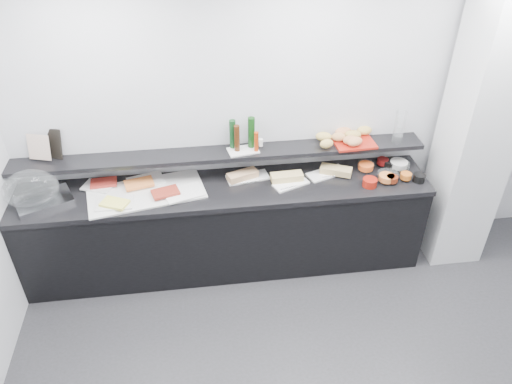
{
  "coord_description": "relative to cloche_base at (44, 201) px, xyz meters",
  "views": [
    {
      "loc": [
        -0.88,
        -1.86,
        3.4
      ],
      "look_at": [
        -0.45,
        1.45,
        1.0
      ],
      "focal_mm": 35.0,
      "sensor_mm": 36.0,
      "label": 1
    }
  ],
  "objects": [
    {
      "name": "back_wall",
      "position": [
        2.2,
        0.33,
        0.43
      ],
      "size": [
        5.0,
        0.02,
        2.7
      ],
      "primitive_type": "cube",
      "color": "silver",
      "rests_on": "ground"
    },
    {
      "name": "ceiling",
      "position": [
        2.2,
        -1.67,
        1.78
      ],
      "size": [
        5.0,
        5.0,
        0.0
      ],
      "primitive_type": "plane",
      "color": "white",
      "rests_on": "back_wall"
    },
    {
      "name": "column",
      "position": [
        3.7,
        -0.02,
        0.43
      ],
      "size": [
        0.5,
        0.5,
        2.7
      ],
      "primitive_type": "cube",
      "color": "silver",
      "rests_on": "ground"
    },
    {
      "name": "buffet_cabinet",
      "position": [
        1.5,
        0.03,
        -0.5
      ],
      "size": [
        3.6,
        0.6,
        0.85
      ],
      "primitive_type": "cube",
      "color": "black",
      "rests_on": "ground"
    },
    {
      "name": "counter_top",
      "position": [
        1.5,
        0.03,
        -0.05
      ],
      "size": [
        3.62,
        0.62,
        0.05
      ],
      "primitive_type": "cube",
      "color": "black",
      "rests_on": "buffet_cabinet"
    },
    {
      "name": "wall_shelf",
      "position": [
        1.5,
        0.21,
        0.21
      ],
      "size": [
        3.6,
        0.25,
        0.04
      ],
      "primitive_type": "cube",
      "color": "black",
      "rests_on": "back_wall"
    },
    {
      "name": "cloche_base",
      "position": [
        0.0,
        0.0,
        0.0
      ],
      "size": [
        0.52,
        0.44,
        0.04
      ],
      "primitive_type": "cube",
      "rotation": [
        0.0,
        0.0,
        0.42
      ],
      "color": "silver",
      "rests_on": "counter_top"
    },
    {
      "name": "cloche_dome",
      "position": [
        -0.08,
        0.03,
        0.11
      ],
      "size": [
        0.5,
        0.38,
        0.34
      ],
      "primitive_type": "ellipsoid",
      "rotation": [
        0.0,
        0.0,
        0.2
      ],
      "color": "white",
      "rests_on": "cloche_base"
    },
    {
      "name": "linen_runner",
      "position": [
        0.84,
        0.02,
        -0.01
      ],
      "size": [
        1.04,
        0.64,
        0.01
      ],
      "primitive_type": "cube",
      "rotation": [
        0.0,
        0.0,
        0.19
      ],
      "color": "silver",
      "rests_on": "counter_top"
    },
    {
      "name": "platter_meat_a",
      "position": [
        0.42,
        0.15,
        0.0
      ],
      "size": [
        0.3,
        0.25,
        0.01
      ],
      "primitive_type": "cube",
      "rotation": [
        0.0,
        0.0,
        -0.37
      ],
      "color": "silver",
      "rests_on": "linen_runner"
    },
    {
      "name": "food_meat_a",
      "position": [
        0.47,
        0.17,
        0.02
      ],
      "size": [
        0.23,
        0.16,
        0.02
      ],
      "primitive_type": "cube",
      "rotation": [
        0.0,
        0.0,
        0.08
      ],
      "color": "maroon",
      "rests_on": "platter_meat_a"
    },
    {
      "name": "platter_salmon",
      "position": [
        0.83,
        0.19,
        0.0
      ],
      "size": [
        0.36,
        0.29,
        0.01
      ],
      "primitive_type": "cube",
      "rotation": [
        0.0,
        0.0,
        0.3
      ],
      "color": "white",
      "rests_on": "linen_runner"
    },
    {
      "name": "food_salmon",
      "position": [
        0.77,
        0.12,
        0.02
      ],
      "size": [
        0.27,
        0.21,
        0.02
      ],
      "primitive_type": "cube",
      "rotation": [
        0.0,
        0.0,
        0.24
      ],
      "color": "orange",
      "rests_on": "platter_salmon"
    },
    {
      "name": "platter_cheese",
      "position": [
        0.59,
        -0.11,
        0.0
      ],
      "size": [
        0.3,
        0.2,
        0.01
      ],
      "primitive_type": "cube",
      "rotation": [
        0.0,
        0.0,
        -0.01
      ],
      "color": "silver",
      "rests_on": "linen_runner"
    },
    {
      "name": "food_cheese",
      "position": [
        0.59,
        -0.14,
        0.02
      ],
      "size": [
        0.25,
        0.22,
        0.02
      ],
      "primitive_type": "cube",
      "rotation": [
        0.0,
        0.0,
        -0.43
      ],
      "color": "#F7F060",
      "rests_on": "platter_cheese"
    },
    {
      "name": "platter_meat_b",
      "position": [
        1.16,
        -0.04,
        0.0
      ],
      "size": [
        0.38,
        0.31,
        0.01
      ],
      "primitive_type": "cube",
      "rotation": [
        0.0,
        0.0,
        0.3
      ],
      "color": "white",
      "rests_on": "linen_runner"
    },
    {
      "name": "food_meat_b",
      "position": [
        1.0,
        -0.04,
        0.02
      ],
      "size": [
        0.26,
        0.2,
        0.02
      ],
      "primitive_type": "cube",
      "rotation": [
        0.0,
        0.0,
        0.28
      ],
      "color": "maroon",
      "rests_on": "platter_meat_b"
    },
    {
      "name": "sandwich_plate_left",
      "position": [
        1.72,
        0.14,
        -0.01
      ],
      "size": [
        0.39,
        0.22,
        0.01
      ],
      "primitive_type": "cube",
      "rotation": [
        0.0,
        0.0,
        0.16
      ],
      "color": "white",
      "rests_on": "counter_top"
    },
    {
      "name": "sandwich_food_left",
      "position": [
        1.68,
        0.13,
        0.02
      ],
      "size": [
        0.29,
        0.19,
        0.06
      ],
      "primitive_type": "cube",
      "rotation": [
        0.0,
        0.0,
        0.36
      ],
      "color": "tan",
      "rests_on": "sandwich_plate_left"
    },
    {
      "name": "tongs_left",
      "position": [
        1.73,
        0.05,
        -0.0
      ],
      "size": [
        0.16,
        0.03,
        0.01
      ],
      "primitive_type": "cylinder",
      "rotation": [
        0.0,
        1.57,
        0.15
      ],
      "color": "silver",
      "rests_on": "sandwich_plate_left"
    },
    {
      "name": "sandwich_plate_mid",
      "position": [
        2.09,
        -0.01,
        -0.01
      ],
      "size": [
        0.34,
        0.24,
        0.01
      ],
      "primitive_type": "cube",
      "rotation": [
        0.0,
        0.0,
        0.38
      ],
      "color": "white",
      "rests_on": "counter_top"
    },
    {
      "name": "sandwich_food_mid",
      "position": [
        2.06,
        0.05,
        0.02
      ],
      "size": [
        0.29,
        0.12,
        0.06
      ],
      "primitive_type": "cube",
      "rotation": [
        0.0,
        0.0,
        0.05
      ],
      "color": "tan",
      "rests_on": "sandwich_plate_mid"
    },
    {
      "name": "tongs_mid",
      "position": [
        2.06,
        -0.08,
        -0.0
      ],
      "size": [
        0.16,
        0.05,
        0.01
      ],
      "primitive_type": "cylinder",
      "rotation": [
        0.0,
        1.57,
        0.28
      ],
      "color": "#B0B2B7",
      "rests_on": "sandwich_plate_mid"
    },
    {
      "name": "sandwich_plate_right",
      "position": [
        2.44,
        0.11,
        -0.01
      ],
      "size": [
        0.39,
        0.27,
        0.01
      ],
      "primitive_type": "cube",
      "rotation": [
        0.0,
        0.0,
        0.34
      ],
      "color": "white",
      "rests_on": "counter_top"
    },
    {
      "name": "sandwich_food_right",
      "position": [
        2.52,
        0.1,
        0.02
      ],
      "size": [
        0.3,
        0.21,
        0.06
      ],
      "primitive_type": "cube",
      "rotation": [
        0.0,
        0.0,
        -0.43
      ],
      "color": "tan",
      "rests_on": "sandwich_plate_right"
    },
    {
      "name": "tongs_right",
      "position": [
        2.46,
        0.04,
        -0.0
      ],
      "size": [
        0.16,
        0.01,
        0.01
      ],
      "primitive_type": "cylinder",
      "rotation": [
        0.0,
        1.57,
        0.04
      ],
      "color": "silver",
      "rests_on": "sandwich_plate_right"
    },
    {
      "name": "bowl_glass_fruit",
      "position": [
        2.81,
        0.14,
        0.02
      ],
      "size": [
        0.19,
        0.19,
        0.07
      ],
      "primitive_type": "cylinder",
      "rotation": [
        0.0,
        0.0,
        -0.34
      ],
      "color": "white",
      "rests_on": "counter_top"
    },
    {
      "name": "fill_glass_fruit",
      "position": [
        2.8,
        0.12,
        0.03
      ],
      "size": [
        0.14,
        0.14,
        0.05
      ],
      "primitive_type": "cylinder",
      "rotation": [
        0.0,
        0.0,
        0.06
      ],
      "color": "#ED5B20",
      "rests_on": "bowl_glass_fruit"
    },
    {
      "name": "bowl_black_jam",
      "position": [
        3.04,
        0.15,
        0.02
      ],
      "size": [
        0.16,
        0.16,
        0.07
      ],
      "primitive_type": "cylinder",
      "rotation": [
        0.0,
        0.0,
        0.19
      ],
      "color": "black",
      "rests_on": "counter_top"
    },
    {
      "name": "fill_black_jam",
      "position": [
        2.98,
        0.19,
        0.03
      ],
      "size": [
        0.13,
        0.13,
        0.05
      ],
      "primitive_type": "cylinder",
      "rotation": [
        0.0,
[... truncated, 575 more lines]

